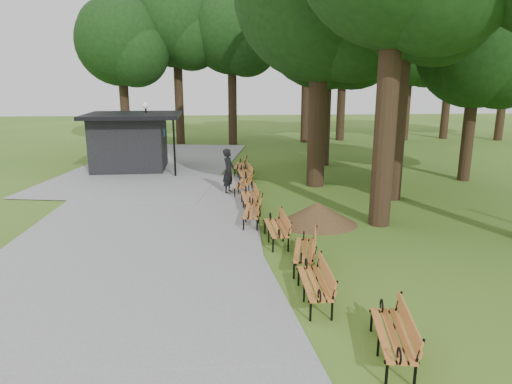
{
  "coord_description": "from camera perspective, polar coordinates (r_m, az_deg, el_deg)",
  "views": [
    {
      "loc": [
        -1.29,
        -11.95,
        4.8
      ],
      "look_at": [
        -0.13,
        2.88,
        1.1
      ],
      "focal_mm": 32.26,
      "sensor_mm": 36.0,
      "label": 1
    }
  ],
  "objects": [
    {
      "name": "bench_8",
      "position": [
        23.56,
        -1.98,
        3.29
      ],
      "size": [
        0.87,
        1.96,
        0.88
      ],
      "primitive_type": null,
      "rotation": [
        0.0,
        0.0,
        -1.69
      ],
      "color": "#BF692C",
      "rests_on": "ground"
    },
    {
      "name": "path",
      "position": [
        15.92,
        -14.09,
        -3.9
      ],
      "size": [
        12.0,
        38.0,
        0.06
      ],
      "primitive_type": "cube",
      "color": "gray",
      "rests_on": "ground"
    },
    {
      "name": "bench_5",
      "position": [
        17.26,
        -0.84,
        -0.68
      ],
      "size": [
        0.69,
        1.92,
        0.88
      ],
      "primitive_type": null,
      "rotation": [
        0.0,
        0.0,
        -1.55
      ],
      "color": "#BF692C",
      "rests_on": "ground"
    },
    {
      "name": "lamp_post",
      "position": [
        25.62,
        -13.43,
        8.44
      ],
      "size": [
        0.32,
        0.32,
        3.53
      ],
      "color": "black",
      "rests_on": "ground"
    },
    {
      "name": "tree_backdrop",
      "position": [
        35.78,
        8.38,
        18.69
      ],
      "size": [
        35.82,
        9.87,
        15.68
      ],
      "primitive_type": null,
      "color": "black",
      "rests_on": "ground"
    },
    {
      "name": "bench_4",
      "position": [
        15.5,
        -0.48,
        -2.38
      ],
      "size": [
        0.9,
        1.97,
        0.88
      ],
      "primitive_type": null,
      "rotation": [
        0.0,
        0.0,
        -1.71
      ],
      "color": "#BF692C",
      "rests_on": "ground"
    },
    {
      "name": "bench_1",
      "position": [
        10.32,
        7.24,
        -11.15
      ],
      "size": [
        0.68,
        1.91,
        0.88
      ],
      "primitive_type": null,
      "rotation": [
        0.0,
        0.0,
        -1.59
      ],
      "color": "#BF692C",
      "rests_on": "ground"
    },
    {
      "name": "lawn_tree_4",
      "position": [
        26.22,
        8.79,
        20.33
      ],
      "size": [
        7.35,
        7.35,
        11.5
      ],
      "color": "black",
      "rests_on": "ground"
    },
    {
      "name": "bench_7",
      "position": [
        21.66,
        -1.44,
        2.34
      ],
      "size": [
        0.76,
        1.94,
        0.88
      ],
      "primitive_type": null,
      "rotation": [
        0.0,
        0.0,
        -1.51
      ],
      "color": "#BF692C",
      "rests_on": "ground"
    },
    {
      "name": "bench_2",
      "position": [
        12.12,
        6.02,
        -7.2
      ],
      "size": [
        1.03,
        1.99,
        0.88
      ],
      "primitive_type": null,
      "rotation": [
        0.0,
        0.0,
        -1.79
      ],
      "color": "#BF692C",
      "rests_on": "ground"
    },
    {
      "name": "bench_6",
      "position": [
        19.52,
        -1.54,
        1.05
      ],
      "size": [
        1.07,
        2.0,
        0.88
      ],
      "primitive_type": null,
      "rotation": [
        0.0,
        0.0,
        -1.81
      ],
      "color": "#BF692C",
      "rests_on": "ground"
    },
    {
      "name": "kiosk",
      "position": [
        25.46,
        -15.42,
        6.02
      ],
      "size": [
        4.89,
        4.28,
        3.01
      ],
      "primitive_type": null,
      "rotation": [
        0.0,
        0.0,
        0.02
      ],
      "color": "black",
      "rests_on": "ground"
    },
    {
      "name": "bench_3",
      "position": [
        13.79,
        2.5,
        -4.49
      ],
      "size": [
        0.72,
        1.92,
        0.88
      ],
      "primitive_type": null,
      "rotation": [
        0.0,
        0.0,
        -1.53
      ],
      "color": "#BF692C",
      "rests_on": "ground"
    },
    {
      "name": "dirt_mound",
      "position": [
        15.56,
        7.63,
        -2.64
      ],
      "size": [
        2.27,
        2.27,
        0.77
      ],
      "primitive_type": "cone",
      "color": "#47301C",
      "rests_on": "ground"
    },
    {
      "name": "person",
      "position": [
        19.54,
        -3.43,
        2.59
      ],
      "size": [
        0.68,
        0.82,
        1.92
      ],
      "primitive_type": "imported",
      "rotation": [
        0.0,
        0.0,
        1.21
      ],
      "color": "black",
      "rests_on": "ground"
    },
    {
      "name": "ground",
      "position": [
        12.94,
        1.59,
        -7.81
      ],
      "size": [
        100.0,
        100.0,
        0.0
      ],
      "primitive_type": "plane",
      "color": "#3D641C",
      "rests_on": "ground"
    },
    {
      "name": "bench_0",
      "position": [
        8.75,
        16.5,
        -16.56
      ],
      "size": [
        0.96,
        1.98,
        0.88
      ],
      "primitive_type": null,
      "rotation": [
        0.0,
        0.0,
        -1.75
      ],
      "color": "#BF692C",
      "rests_on": "ground"
    },
    {
      "name": "lawn_tree_5",
      "position": [
        23.93,
        25.77,
        15.76
      ],
      "size": [
        5.43,
        5.43,
        8.85
      ],
      "color": "black",
      "rests_on": "ground"
    }
  ]
}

